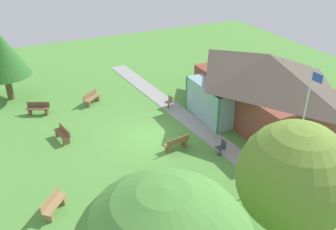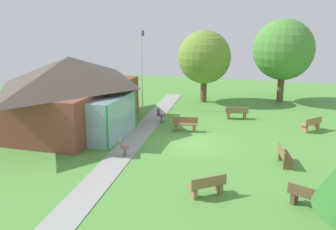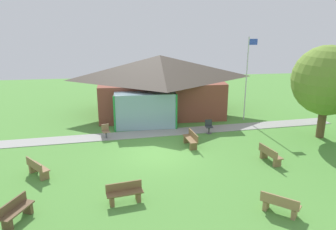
% 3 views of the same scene
% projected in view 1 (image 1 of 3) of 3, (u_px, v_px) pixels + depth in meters
% --- Properties ---
extents(ground_plane, '(44.00, 44.00, 0.00)m').
position_uv_depth(ground_plane, '(148.00, 136.00, 22.04)').
color(ground_plane, '#54933D').
extents(pavilion, '(9.86, 7.23, 4.34)m').
position_uv_depth(pavilion, '(263.00, 85.00, 23.21)').
color(pavilion, brown).
rests_on(pavilion, ground_plane).
extents(footpath, '(24.67, 3.42, 0.03)m').
position_uv_depth(footpath, '(195.00, 125.00, 23.29)').
color(footpath, '#999993').
rests_on(footpath, ground_plane).
extents(flagpole, '(0.64, 0.08, 5.82)m').
position_uv_depth(flagpole, '(304.00, 120.00, 17.24)').
color(flagpole, silver).
rests_on(flagpole, ground_plane).
extents(bench_mid_left, '(1.29, 1.44, 0.84)m').
position_uv_depth(bench_mid_left, '(92.00, 98.00, 25.85)').
color(bench_mid_left, olive).
rests_on(bench_mid_left, ground_plane).
extents(bench_front_right, '(1.43, 1.31, 0.84)m').
position_uv_depth(bench_front_right, '(53.00, 205.00, 16.15)').
color(bench_front_right, '#9E7A51').
rests_on(bench_front_right, ground_plane).
extents(bench_front_left, '(1.03, 1.55, 0.84)m').
position_uv_depth(bench_front_left, '(38.00, 109.00, 24.41)').
color(bench_front_left, brown).
rests_on(bench_front_left, ground_plane).
extents(bench_front_center, '(1.56, 0.72, 0.84)m').
position_uv_depth(bench_front_center, '(63.00, 134.00, 21.51)').
color(bench_front_center, brown).
rests_on(bench_front_center, ground_plane).
extents(bench_rear_near_path, '(0.66, 1.55, 0.84)m').
position_uv_depth(bench_rear_near_path, '(177.00, 143.00, 20.61)').
color(bench_rear_near_path, brown).
rests_on(bench_rear_near_path, ground_plane).
extents(bench_mid_right, '(0.79, 1.56, 0.84)m').
position_uv_depth(bench_mid_right, '(161.00, 195.00, 16.70)').
color(bench_mid_right, olive).
rests_on(bench_mid_right, ground_plane).
extents(patio_chair_lawn_spare, '(0.44, 0.44, 0.86)m').
position_uv_depth(patio_chair_lawn_spare, '(221.00, 148.00, 20.16)').
color(patio_chair_lawn_spare, '#33383D').
rests_on(patio_chair_lawn_spare, ground_plane).
extents(patio_chair_west, '(0.55, 0.55, 0.86)m').
position_uv_depth(patio_chair_west, '(169.00, 102.00, 25.25)').
color(patio_chair_west, '#8C6B4C').
rests_on(patio_chair_west, ground_plane).
extents(tree_east_hedge, '(4.14, 4.14, 5.64)m').
position_uv_depth(tree_east_hedge, '(294.00, 178.00, 12.79)').
color(tree_east_hedge, brown).
rests_on(tree_east_hedge, ground_plane).
extents(tree_lawn_corner, '(3.59, 3.59, 5.09)m').
position_uv_depth(tree_lawn_corner, '(1.00, 54.00, 25.09)').
color(tree_lawn_corner, brown).
rests_on(tree_lawn_corner, ground_plane).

